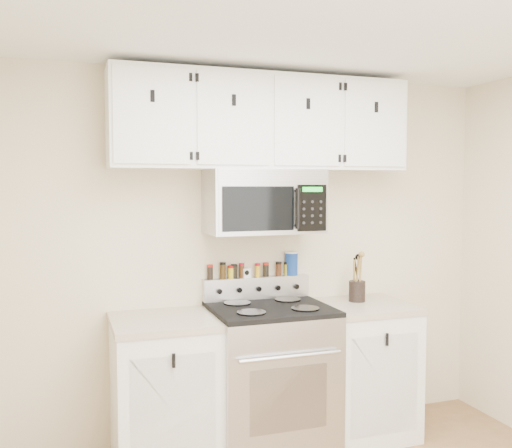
{
  "coord_description": "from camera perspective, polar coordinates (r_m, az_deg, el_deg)",
  "views": [
    {
      "loc": [
        -1.26,
        -2.01,
        1.74
      ],
      "look_at": [
        -0.09,
        1.45,
        1.49
      ],
      "focal_mm": 40.0,
      "sensor_mm": 36.0,
      "label": 1
    }
  ],
  "objects": [
    {
      "name": "spice_jar_6",
      "position": [
        3.99,
        1.0,
        -4.57
      ],
      "size": [
        0.04,
        0.04,
        0.1
      ],
      "color": "black",
      "rests_on": "range"
    },
    {
      "name": "upper_cabinets",
      "position": [
        3.82,
        0.68,
        10.1
      ],
      "size": [
        2.0,
        0.35,
        0.62
      ],
      "color": "white",
      "rests_on": "back_wall"
    },
    {
      "name": "base_cabinet_left",
      "position": [
        3.73,
        -9.11,
        -16.16
      ],
      "size": [
        0.64,
        0.62,
        0.92
      ],
      "color": "white",
      "rests_on": "floor"
    },
    {
      "name": "salt_canister",
      "position": [
        4.05,
        3.55,
        -3.94
      ],
      "size": [
        0.09,
        0.09,
        0.17
      ],
      "color": "navy",
      "rests_on": "range"
    },
    {
      "name": "spice_jar_1",
      "position": [
        3.9,
        -3.34,
        -4.66
      ],
      "size": [
        0.04,
        0.04,
        0.11
      ],
      "color": "#3C280E",
      "rests_on": "range"
    },
    {
      "name": "utensil_crock",
      "position": [
        4.1,
        10.07,
        -6.46
      ],
      "size": [
        0.12,
        0.12,
        0.34
      ],
      "color": "black",
      "rests_on": "base_cabinet_right"
    },
    {
      "name": "spice_jar_0",
      "position": [
        3.87,
        -4.62,
        -4.8
      ],
      "size": [
        0.04,
        0.04,
        0.1
      ],
      "color": "black",
      "rests_on": "range"
    },
    {
      "name": "spice_jar_2",
      "position": [
        3.91,
        -2.51,
        -4.8
      ],
      "size": [
        0.04,
        0.04,
        0.09
      ],
      "color": "gold",
      "rests_on": "range"
    },
    {
      "name": "spice_jar_4",
      "position": [
        3.93,
        -1.43,
        -4.66
      ],
      "size": [
        0.04,
        0.04,
        0.1
      ],
      "color": "#452810",
      "rests_on": "range"
    },
    {
      "name": "microwave",
      "position": [
        3.78,
        0.81,
        2.28
      ],
      "size": [
        0.76,
        0.44,
        0.42
      ],
      "color": "#9E9EA3",
      "rests_on": "back_wall"
    },
    {
      "name": "spice_jar_5",
      "position": [
        3.97,
        0.17,
        -4.63
      ],
      "size": [
        0.04,
        0.04,
        0.09
      ],
      "color": "gold",
      "rests_on": "range"
    },
    {
      "name": "range",
      "position": [
        3.87,
        1.44,
        -14.97
      ],
      "size": [
        0.76,
        0.65,
        1.1
      ],
      "color": "#B7B7BA",
      "rests_on": "floor"
    },
    {
      "name": "spice_jar_7",
      "position": [
        4.02,
        2.28,
        -4.48
      ],
      "size": [
        0.04,
        0.04,
        0.1
      ],
      "color": "#452210",
      "rests_on": "range"
    },
    {
      "name": "base_cabinet_right",
      "position": [
        4.17,
        10.54,
        -13.99
      ],
      "size": [
        0.64,
        0.62,
        0.92
      ],
      "color": "white",
      "rests_on": "floor"
    },
    {
      "name": "spice_jar_8",
      "position": [
        4.05,
        3.12,
        -4.47
      ],
      "size": [
        0.04,
        0.04,
        0.09
      ],
      "color": "gold",
      "rests_on": "range"
    },
    {
      "name": "spice_jar_3",
      "position": [
        3.92,
        -2.2,
        -4.73
      ],
      "size": [
        0.04,
        0.04,
        0.1
      ],
      "color": "black",
      "rests_on": "range"
    },
    {
      "name": "back_wall",
      "position": [
        3.99,
        -0.12,
        -3.11
      ],
      "size": [
        3.5,
        0.01,
        2.5
      ],
      "primitive_type": "cube",
      "color": "beige",
      "rests_on": "floor"
    },
    {
      "name": "kitchen_timer",
      "position": [
        3.95,
        -1.03,
        -4.91
      ],
      "size": [
        0.07,
        0.06,
        0.07
      ],
      "primitive_type": "cube",
      "rotation": [
        0.0,
        0.0,
        0.23
      ],
      "color": "white",
      "rests_on": "range"
    }
  ]
}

